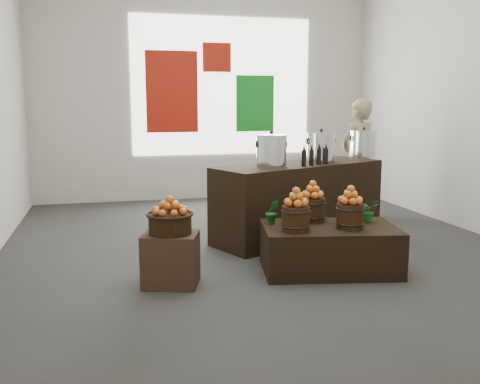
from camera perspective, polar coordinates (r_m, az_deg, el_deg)
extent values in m
plane|color=#323230|center=(6.45, 2.09, -5.90)|extent=(7.00, 7.00, 0.00)
cube|color=beige|center=(9.64, -3.69, 11.18)|extent=(6.00, 0.04, 4.00)
cube|color=white|center=(9.68, -1.89, 11.19)|extent=(3.20, 0.02, 2.40)
cube|color=#A21A0C|center=(9.52, -7.27, 10.55)|extent=(0.90, 0.04, 1.40)
cube|color=#13801E|center=(9.81, 1.61, 9.41)|extent=(0.70, 0.04, 1.00)
cube|color=#A21A0C|center=(9.67, -2.49, 14.15)|extent=(0.50, 0.04, 0.50)
cube|color=#462F20|center=(5.13, -7.38, -7.13)|extent=(0.60, 0.54, 0.50)
cylinder|color=black|center=(5.04, -7.47, -3.39)|extent=(0.40, 0.40, 0.18)
cube|color=black|center=(5.59, 9.50, -5.96)|extent=(1.48, 1.06, 0.47)
cylinder|color=#341E0E|center=(5.26, 5.97, -2.85)|extent=(0.27, 0.27, 0.25)
cylinder|color=#341E0E|center=(5.45, 11.66, -2.54)|extent=(0.27, 0.27, 0.25)
cylinder|color=#341E0E|center=(5.72, 7.72, -1.87)|extent=(0.27, 0.27, 0.25)
imported|color=#135C19|center=(5.80, 13.45, -1.94)|extent=(0.23, 0.21, 0.24)
imported|color=#135C19|center=(5.54, 3.47, -2.12)|extent=(0.15, 0.12, 0.26)
cube|color=black|center=(6.86, 6.32, -0.94)|extent=(2.43, 1.62, 0.95)
cylinder|color=silver|center=(6.45, 3.36, 4.34)|extent=(0.36, 0.36, 0.36)
cylinder|color=silver|center=(7.03, 8.60, 4.68)|extent=(0.36, 0.36, 0.36)
cylinder|color=silver|center=(7.67, 13.01, 4.93)|extent=(0.36, 0.36, 0.36)
imported|color=#907B58|center=(8.37, 12.42, 3.62)|extent=(0.76, 0.63, 1.78)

